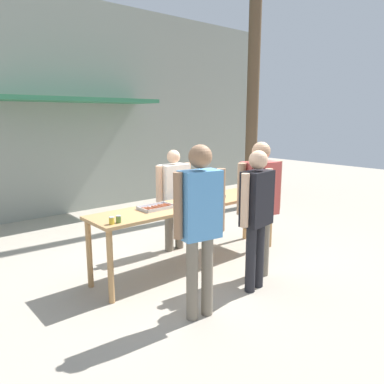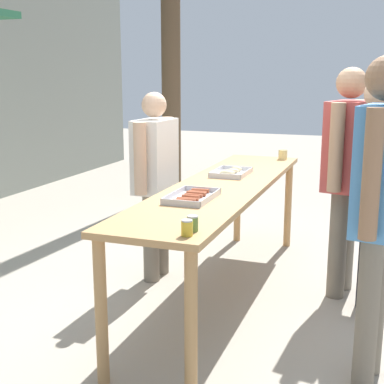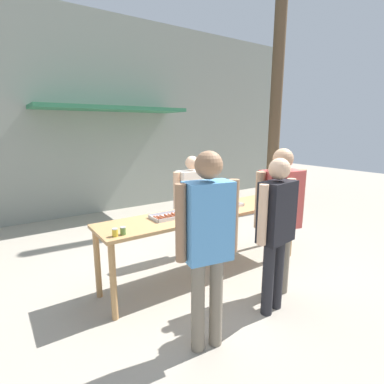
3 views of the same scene
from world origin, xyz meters
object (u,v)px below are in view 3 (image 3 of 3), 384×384
at_px(condiment_jar_ketchup, 123,231).
at_px(person_customer_waiting_in_line, 276,223).
at_px(food_tray_sausages, 169,216).
at_px(beer_cup, 286,197).
at_px(utility_pole, 278,58).
at_px(person_customer_holding_hotdog, 208,235).
at_px(person_customer_with_cup, 280,211).
at_px(condiment_jar_mustard, 115,232).
at_px(person_server_behind_table, 192,198).
at_px(food_tray_buns, 227,205).

bearing_deg(condiment_jar_ketchup, person_customer_waiting_in_line, -32.98).
xyz_separation_m(food_tray_sausages, condiment_jar_ketchup, (-0.70, -0.26, 0.03)).
height_order(food_tray_sausages, beer_cup, beer_cup).
relative_size(condiment_jar_ketchup, utility_pole, 0.01).
height_order(food_tray_sausages, utility_pole, utility_pole).
relative_size(person_customer_holding_hotdog, person_customer_with_cup, 1.02).
distance_m(food_tray_sausages, condiment_jar_mustard, 0.83).
relative_size(food_tray_sausages, condiment_jar_ketchup, 5.25).
height_order(person_customer_holding_hotdog, utility_pole, utility_pole).
relative_size(beer_cup, person_customer_holding_hotdog, 0.05).
bearing_deg(person_server_behind_table, condiment_jar_mustard, -149.89).
relative_size(food_tray_sausages, food_tray_buns, 1.11).
bearing_deg(condiment_jar_mustard, utility_pole, 23.05).
height_order(beer_cup, person_customer_holding_hotdog, person_customer_holding_hotdog).
bearing_deg(condiment_jar_ketchup, person_server_behind_table, 30.57).
distance_m(person_server_behind_table, person_customer_with_cup, 1.54).
bearing_deg(person_customer_holding_hotdog, person_customer_waiting_in_line, -167.24).
distance_m(condiment_jar_ketchup, person_customer_waiting_in_line, 1.61).
bearing_deg(person_customer_waiting_in_line, food_tray_buns, -112.08).
bearing_deg(person_customer_with_cup, food_tray_sausages, -31.31).
bearing_deg(person_server_behind_table, condiment_jar_ketchup, -148.49).
height_order(condiment_jar_mustard, person_customer_holding_hotdog, person_customer_holding_hotdog).
xyz_separation_m(condiment_jar_ketchup, beer_cup, (2.64, 0.01, 0.00)).
bearing_deg(beer_cup, person_customer_waiting_in_line, -145.49).
bearing_deg(condiment_jar_mustard, person_server_behind_table, 29.18).
bearing_deg(utility_pole, food_tray_sausages, -156.01).
relative_size(food_tray_buns, person_customer_waiting_in_line, 0.24).
relative_size(condiment_jar_mustard, person_customer_with_cup, 0.05).
bearing_deg(condiment_jar_ketchup, utility_pole, 23.43).
distance_m(food_tray_sausages, person_customer_holding_hotdog, 1.23).
xyz_separation_m(condiment_jar_ketchup, person_customer_with_cup, (1.66, -0.66, 0.10)).
xyz_separation_m(food_tray_buns, person_customer_with_cup, (0.02, -0.92, 0.13)).
relative_size(beer_cup, person_server_behind_table, 0.06).
xyz_separation_m(beer_cup, person_customer_waiting_in_line, (-1.29, -0.89, 0.07)).
bearing_deg(beer_cup, person_customer_with_cup, -145.49).
distance_m(condiment_jar_ketchup, utility_pole, 5.61).
xyz_separation_m(person_customer_with_cup, person_customer_waiting_in_line, (-0.31, -0.21, -0.03)).
distance_m(food_tray_sausages, utility_pole, 4.98).
bearing_deg(food_tray_buns, person_server_behind_table, 106.35).
distance_m(condiment_jar_ketchup, person_customer_holding_hotdog, 1.02).
height_order(food_tray_sausages, person_server_behind_table, person_server_behind_table).
height_order(condiment_jar_mustard, person_customer_waiting_in_line, person_customer_waiting_in_line).
height_order(person_customer_holding_hotdog, person_customer_waiting_in_line, person_customer_holding_hotdog).
bearing_deg(condiment_jar_ketchup, condiment_jar_mustard, -179.31).
relative_size(condiment_jar_ketchup, person_customer_holding_hotdog, 0.05).
distance_m(condiment_jar_mustard, utility_pole, 5.69).
xyz_separation_m(food_tray_buns, person_customer_holding_hotdog, (-1.23, -1.18, 0.17)).
height_order(person_server_behind_table, person_customer_with_cup, person_customer_with_cup).
bearing_deg(person_customer_waiting_in_line, condiment_jar_mustard, -38.82).
bearing_deg(food_tray_sausages, person_customer_with_cup, -43.76).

